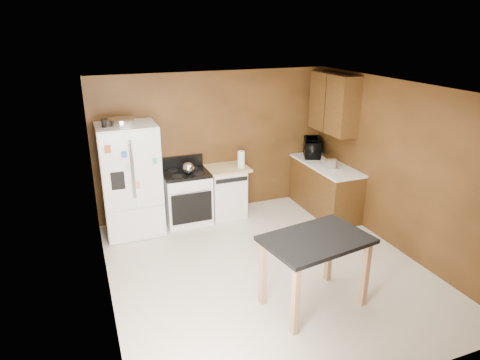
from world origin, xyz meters
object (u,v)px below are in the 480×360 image
roasting_pan (122,122)px  pen_cup (104,123)px  kettle (188,168)px  toaster (328,162)px  refrigerator (131,180)px  green_canister (242,161)px  island (316,249)px  microwave (312,148)px  dishwasher (226,191)px  paper_towel (241,159)px  gas_range (187,196)px

roasting_pan → pen_cup: (-0.26, -0.07, 0.01)m
roasting_pan → kettle: (0.99, -0.03, -0.85)m
kettle → toaster: 2.40m
pen_cup → toaster: size_ratio=0.44×
pen_cup → refrigerator: (0.31, 0.07, -0.96)m
green_canister → refrigerator: bearing=-176.1°
pen_cup → island: pen_cup is taller
green_canister → microwave: (1.40, -0.02, 0.11)m
pen_cup → dishwasher: (1.94, 0.15, -1.41)m
pen_cup → dishwasher: bearing=4.5°
microwave → island: bearing=175.7°
kettle → dishwasher: (0.69, 0.12, -0.55)m
toaster → dishwasher: size_ratio=0.30×
roasting_pan → kettle: 1.30m
paper_towel → toaster: (1.39, -0.57, -0.04)m
roasting_pan → green_canister: (2.00, 0.13, -0.90)m
toaster → refrigerator: size_ratio=0.15×
pen_cup → green_canister: size_ratio=1.07×
refrigerator → island: bearing=-57.9°
microwave → dishwasher: bearing=115.8°
kettle → microwave: microwave is taller
dishwasher → island: 2.88m
green_canister → pen_cup: bearing=-174.9°
gas_range → island: 2.98m
green_canister → dishwasher: 0.59m
pen_cup → gas_range: bearing=6.0°
kettle → toaster: size_ratio=0.74×
microwave → dishwasher: size_ratio=0.61×
roasting_pan → green_canister: size_ratio=3.53×
roasting_pan → gas_range: roasting_pan is taller
microwave → pen_cup: bearing=117.6°
toaster → island: toaster is taller
toaster → gas_range: bearing=173.6°
roasting_pan → kettle: bearing=-1.9°
toaster → refrigerator: refrigerator is taller
green_canister → refrigerator: size_ratio=0.06×
kettle → gas_range: size_ratio=0.18×
microwave → gas_range: microwave is taller
roasting_pan → pen_cup: size_ratio=3.31×
roasting_pan → toaster: (3.33, -0.57, -0.85)m
paper_towel → pen_cup: bearing=-178.2°
island → refrigerator: bearing=122.1°
refrigerator → gas_range: bearing=3.8°
refrigerator → dishwasher: size_ratio=2.02×
roasting_pan → paper_towel: size_ratio=1.36×
kettle → refrigerator: 0.94m
microwave → island: microwave is taller
toaster → gas_range: size_ratio=0.24×
refrigerator → gas_range: (0.91, 0.06, -0.44)m
refrigerator → island: size_ratio=1.36×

